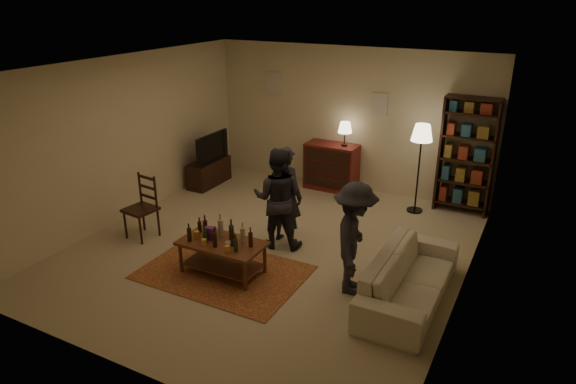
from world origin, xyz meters
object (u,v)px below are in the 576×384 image
Objects in this scene: person_by_sofa at (354,239)px; coffee_table at (222,246)px; sofa at (410,278)px; dining_chair at (143,204)px; person_left at (286,195)px; floor_lamp at (422,139)px; dresser at (332,165)px; tv_stand at (209,166)px; bookshelf at (466,155)px; person_right at (278,198)px.

coffee_table is at bearing 88.78° from person_by_sofa.
sofa is 1.40× the size of person_by_sofa.
person_left is (2.05, 0.87, 0.23)m from dining_chair.
floor_lamp is 1.06× the size of person_by_sofa.
dresser is 0.65× the size of sofa.
person_by_sofa is (1.74, 0.41, 0.33)m from coffee_table.
sofa is 1.36× the size of person_left.
person_by_sofa is at bearing 156.31° from person_left.
dining_chair is 0.65× the size of floor_lamp.
tv_stand is 0.51× the size of sofa.
tv_stand is at bearing -168.20° from bookshelf.
tv_stand is 0.68× the size of person_right.
person_left reaches higher than tv_stand.
person_left is 1.65m from person_by_sofa.
person_left is at bearing 71.45° from sofa.
tv_stand is at bearing -157.93° from dresser.
tv_stand reaches higher than coffee_table.
person_by_sofa is (3.94, -2.33, 0.36)m from tv_stand.
floor_lamp is (1.75, -0.33, 0.85)m from dresser.
bookshelf reaches higher than coffee_table.
person_left is at bearing -125.54° from floor_lamp.
tv_stand is 0.71× the size of person_by_sofa.
tv_stand is 2.43m from dresser.
person_left is at bearing -83.65° from dresser.
dining_chair is 0.67× the size of person_left.
person_by_sofa is at bearing -62.50° from dresser.
sofa is at bearing -76.94° from floor_lamp.
dresser is at bearing 169.32° from floor_lamp.
tv_stand is (-0.47, 2.36, -0.15)m from dining_chair.
person_left is (-1.48, -2.07, -0.56)m from floor_lamp.
floor_lamp is 0.75× the size of sofa.
dresser is 2.43m from person_left.
floor_lamp is at bearing 46.92° from dining_chair.
person_by_sofa is (1.46, -0.66, -0.03)m from person_right.
tv_stand is (-2.20, 2.74, -0.03)m from coffee_table.
person_right is at bearing 75.19° from coffee_table.
floor_lamp is 2.97m from person_by_sofa.
coffee_table is at bearing -123.82° from bookshelf.
bookshelf is at bearing 45.44° from dining_chair.
sofa is 0.84m from person_by_sofa.
dining_chair is (-1.73, 0.38, 0.12)m from coffee_table.
tv_stand is at bearing -23.67° from person_left.
coffee_table is at bearing -90.85° from dresser.
tv_stand is at bearing 64.66° from sofa.
dining_chair is 0.66× the size of person_right.
tv_stand reaches higher than sofa.
bookshelf is 3.40m from person_by_sofa.
floor_lamp reaches higher than person_left.
person_left is at bearing 75.62° from coffee_table.
floor_lamp is at bearing 13.06° from sofa.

